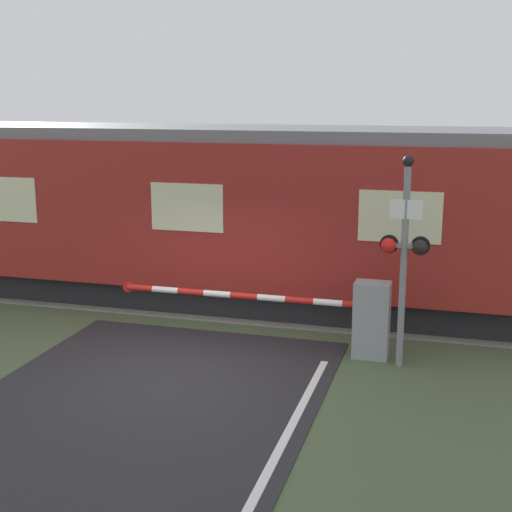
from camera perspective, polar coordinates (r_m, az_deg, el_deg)
The scene contains 5 objects.
ground_plane at distance 11.82m, azimuth -6.36°, elevation -9.08°, with size 80.00×80.00×0.00m, color #475638.
track_bed at distance 15.54m, azimuth -0.59°, elevation -3.54°, with size 36.00×3.20×0.13m.
train at distance 15.35m, azimuth -3.38°, elevation 3.48°, with size 14.72×3.18×3.74m.
crossing_barrier at distance 12.30m, azimuth 7.79°, elevation -4.81°, with size 4.91×0.44×1.32m.
signal_post at distance 11.62m, azimuth 11.77°, elevation 0.51°, with size 0.80×0.26×3.47m.
Camera 1 is at (4.21, -10.14, 4.38)m, focal length 50.00 mm.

